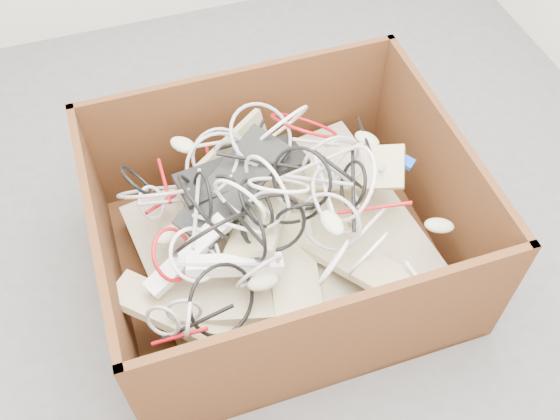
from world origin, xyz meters
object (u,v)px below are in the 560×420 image
object	(u,v)px
power_strip_right	(234,265)
cardboard_box	(277,244)
vga_plug	(407,162)
power_strip_left	(188,255)

from	to	relation	value
power_strip_right	cardboard_box	bearing A→B (deg)	50.51
power_strip_right	vga_plug	xyz separation A→B (m)	(0.65, 0.20, 0.02)
cardboard_box	vga_plug	size ratio (longest dim) A/B	25.59
power_strip_right	vga_plug	world-z (taller)	power_strip_right
cardboard_box	power_strip_left	world-z (taller)	cardboard_box
cardboard_box	vga_plug	distance (m)	0.52
power_strip_left	power_strip_right	bearing A→B (deg)	-54.52
power_strip_left	power_strip_right	xyz separation A→B (m)	(0.12, -0.07, -0.01)
power_strip_left	vga_plug	bearing A→B (deg)	-15.73
vga_plug	power_strip_right	bearing A→B (deg)	-112.64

